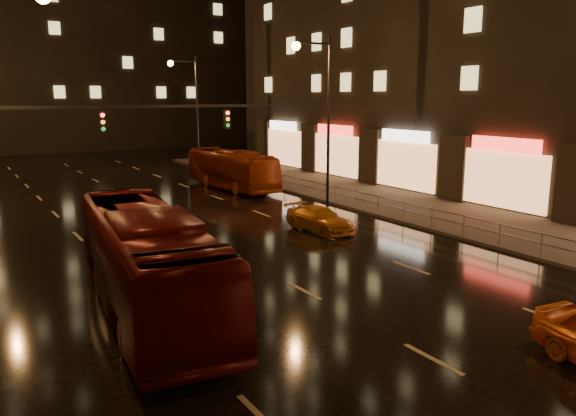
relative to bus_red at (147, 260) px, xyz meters
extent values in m
plane|color=black|center=(5.06, 8.90, -1.60)|extent=(140.00, 140.00, 0.00)
cube|color=#38332D|center=(18.56, 3.90, -1.52)|extent=(7.00, 70.00, 0.15)
cube|color=black|center=(9.06, 60.90, 16.40)|extent=(44.00, 16.00, 36.00)
cube|color=black|center=(3.06, 8.90, 4.50)|extent=(15.20, 0.14, 0.14)
cube|color=black|center=(1.06, 8.90, 3.85)|extent=(0.32, 0.18, 0.95)
cube|color=black|center=(7.06, 8.90, 3.85)|extent=(0.32, 0.18, 0.95)
sphere|color=#FF1E19|center=(1.06, 8.78, 4.15)|extent=(0.18, 0.18, 0.18)
cylinder|color=#99999E|center=(15.26, 32.90, -0.95)|extent=(0.04, 0.04, 1.00)
cube|color=#99999E|center=(15.26, 6.90, -0.50)|extent=(0.05, 56.00, 0.05)
cube|color=#99999E|center=(15.26, 6.90, -0.90)|extent=(0.05, 56.00, 0.05)
imported|color=#5A0D0C|center=(0.00, 0.00, 0.00)|extent=(4.00, 11.72, 3.20)
imported|color=#9B320F|center=(12.56, 19.83, -0.22)|extent=(2.67, 10.01, 2.77)
imported|color=orange|center=(10.57, 5.88, -1.02)|extent=(2.13, 4.19, 1.17)
camera|label=1|loc=(-5.02, -16.41, 4.97)|focal=35.00mm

